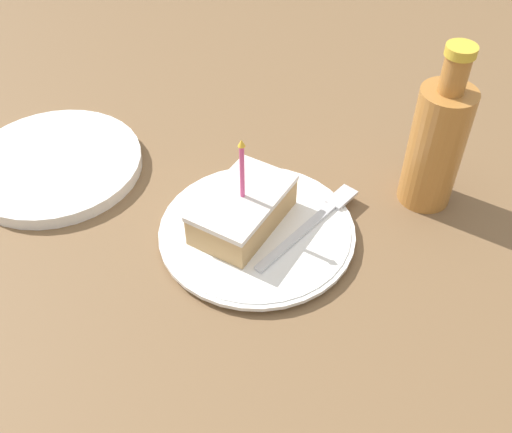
{
  "coord_description": "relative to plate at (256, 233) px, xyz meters",
  "views": [
    {
      "loc": [
        -0.28,
        0.47,
        0.57
      ],
      "look_at": [
        -0.01,
        0.0,
        0.04
      ],
      "focal_mm": 42.0,
      "sensor_mm": 36.0,
      "label": 1
    }
  ],
  "objects": [
    {
      "name": "side_plate",
      "position": [
        0.32,
        0.03,
        0.0
      ],
      "size": [
        0.25,
        0.25,
        0.02
      ],
      "color": "white",
      "rests_on": "ground_plane"
    },
    {
      "name": "ground_plane",
      "position": [
        0.01,
        -0.0,
        -0.03
      ],
      "size": [
        2.4,
        2.4,
        0.04
      ],
      "color": "brown",
      "rests_on": "ground"
    },
    {
      "name": "bottle",
      "position": [
        -0.16,
        -0.19,
        0.09
      ],
      "size": [
        0.07,
        0.07,
        0.23
      ],
      "color": "#B27233",
      "rests_on": "ground_plane"
    },
    {
      "name": "plate",
      "position": [
        0.0,
        0.0,
        0.0
      ],
      "size": [
        0.26,
        0.26,
        0.01
      ],
      "color": "white",
      "rests_on": "ground_plane"
    },
    {
      "name": "cake_slice",
      "position": [
        0.02,
        0.0,
        0.03
      ],
      "size": [
        0.09,
        0.14,
        0.14
      ],
      "color": "tan",
      "rests_on": "plate"
    },
    {
      "name": "fork",
      "position": [
        -0.06,
        -0.05,
        0.01
      ],
      "size": [
        0.05,
        0.2,
        0.0
      ],
      "color": "silver",
      "rests_on": "plate"
    }
  ]
}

